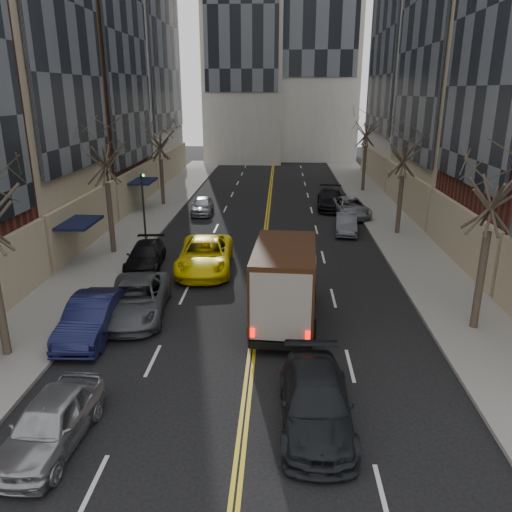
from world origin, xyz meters
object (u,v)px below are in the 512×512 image
Objects in this scene: pedestrian at (304,273)px; ups_truck at (285,283)px; taxi at (205,255)px; observer_sedan at (316,402)px.

ups_truck is at bearing -174.04° from pedestrian.
pedestrian is at bearing 78.15° from ups_truck.
ups_truck is 3.83m from pedestrian.
taxi is at bearing 127.55° from ups_truck.
observer_sedan is 3.00× the size of pedestrian.
taxi is (-4.20, 6.17, -0.90)m from ups_truck.
observer_sedan is at bearing -159.51° from pedestrian.
taxi reaches higher than pedestrian.
pedestrian is at bearing -29.71° from taxi.
ups_truck is at bearing 96.91° from observer_sedan.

